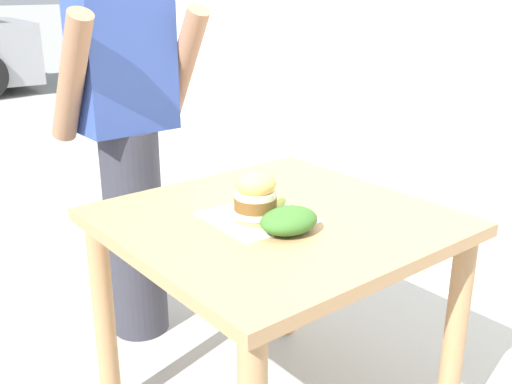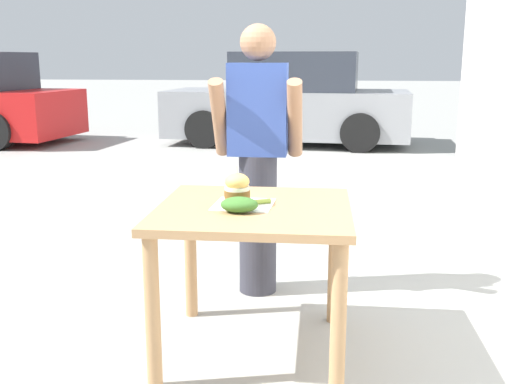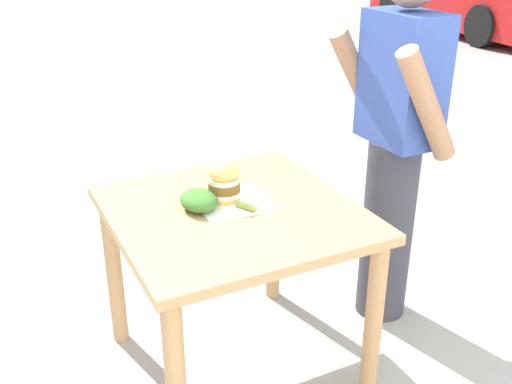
{
  "view_description": "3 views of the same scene",
  "coord_description": "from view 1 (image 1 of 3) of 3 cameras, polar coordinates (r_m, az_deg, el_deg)",
  "views": [
    {
      "loc": [
        -1.12,
        -1.29,
        1.45
      ],
      "look_at": [
        0.0,
        0.1,
        0.82
      ],
      "focal_mm": 42.0,
      "sensor_mm": 36.0,
      "label": 1
    },
    {
      "loc": [
        0.31,
        -2.84,
        1.48
      ],
      "look_at": [
        0.0,
        0.1,
        0.82
      ],
      "focal_mm": 42.0,
      "sensor_mm": 36.0,
      "label": 2
    },
    {
      "loc": [
        1.92,
        -0.85,
        1.79
      ],
      "look_at": [
        0.0,
        0.1,
        0.82
      ],
      "focal_mm": 42.0,
      "sensor_mm": 36.0,
      "label": 3
    }
  ],
  "objects": [
    {
      "name": "patio_table",
      "position": [
        1.89,
        1.91,
        -6.0
      ],
      "size": [
        0.95,
        0.93,
        0.77
      ],
      "color": "tan",
      "rests_on": "ground"
    },
    {
      "name": "serving_paper",
      "position": [
        1.82,
        0.18,
        -2.4
      ],
      "size": [
        0.3,
        0.3,
        0.0
      ],
      "primitive_type": "cube",
      "rotation": [
        0.0,
        0.0,
        -0.06
      ],
      "color": "white",
      "rests_on": "patio_table"
    },
    {
      "name": "sandwich",
      "position": [
        1.76,
        0.0,
        -0.41
      ],
      "size": [
        0.13,
        0.13,
        0.2
      ],
      "color": "#E5B25B",
      "rests_on": "serving_paper"
    },
    {
      "name": "pickle_spear",
      "position": [
        1.88,
        2.04,
        -1.21
      ],
      "size": [
        0.09,
        0.06,
        0.02
      ],
      "primitive_type": "cylinder",
      "rotation": [
        0.0,
        1.57,
        0.46
      ],
      "color": "#8EA83D",
      "rests_on": "serving_paper"
    },
    {
      "name": "side_salad",
      "position": [
        1.71,
        3.15,
        -2.73
      ],
      "size": [
        0.18,
        0.14,
        0.07
      ],
      "primitive_type": "ellipsoid",
      "color": "#386B28",
      "rests_on": "patio_table"
    },
    {
      "name": "diner_across_table",
      "position": [
        2.43,
        -12.08,
        5.49
      ],
      "size": [
        0.55,
        0.35,
        1.69
      ],
      "color": "#33333D",
      "rests_on": "ground"
    },
    {
      "name": "parked_car_near_curb",
      "position": [
        12.52,
        5.75,
        15.97
      ],
      "size": [
        4.37,
        2.21,
        1.6
      ],
      "color": "#145933",
      "rests_on": "ground"
    }
  ]
}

